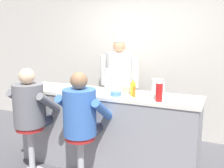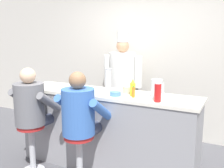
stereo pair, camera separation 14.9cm
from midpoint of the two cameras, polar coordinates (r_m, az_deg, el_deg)
name	(u,v)px [view 1 (the left image)]	position (r m, az deg, el deg)	size (l,w,h in m)	color
wall_back	(142,59)	(4.70, 5.55, 5.47)	(10.00, 0.06, 2.70)	beige
diner_counter	(106,130)	(3.54, -2.61, -10.05)	(2.43, 0.57, 1.04)	gray
ketchup_bottle_red	(159,90)	(2.93, 8.80, -1.41)	(0.08, 0.08, 0.26)	red
mustard_bottle_yellow	(133,88)	(3.18, 3.28, -0.86)	(0.06, 0.06, 0.21)	yellow
hot_sauce_bottle_orange	(134,92)	(3.10, 3.49, -1.74)	(0.03, 0.03, 0.13)	orange
water_pitcher_clear	(157,88)	(3.11, 8.51, -0.93)	(0.15, 0.13, 0.22)	silver
breakfast_plate	(68,89)	(3.60, -10.82, -1.00)	(0.22, 0.22, 0.04)	white
cereal_bowl	(116,94)	(3.18, -0.50, -2.11)	(0.14, 0.14, 0.05)	#4C7FB7
coffee_mug_tan	(127,90)	(3.31, 1.94, -1.30)	(0.14, 0.09, 0.09)	beige
cup_stack_steel	(108,79)	(3.48, -2.18, 1.02)	(0.09, 0.09, 0.29)	#B7BABF
diner_seated_grey	(31,109)	(3.48, -18.49, -5.12)	(0.57, 0.56, 1.38)	#B2B5BA
diner_seated_blue	(81,116)	(3.04, -8.13, -6.93)	(0.57, 0.56, 1.38)	#B2B5BA
cook_in_whites_near	(119,80)	(4.58, 0.63, 0.97)	(0.71, 0.46, 1.82)	#232328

